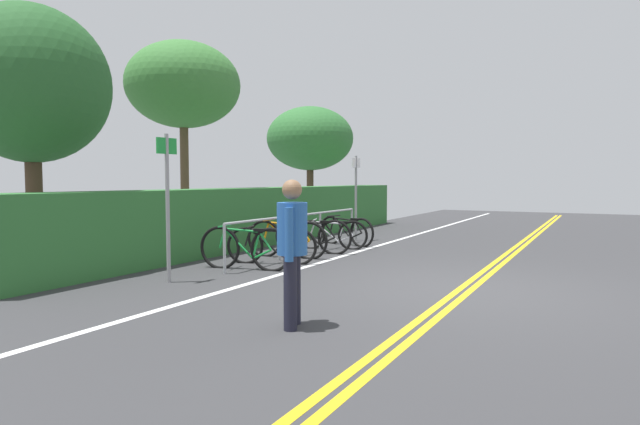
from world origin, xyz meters
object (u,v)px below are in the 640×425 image
object	(u,v)px
bicycle_5	(346,231)
tree_far_right	(310,139)
tree_near_left	(31,85)
sign_post_far	(356,190)
bicycle_3	(313,236)
sign_post_near	(167,194)
bike_rack	(301,224)
bicycle_4	(332,235)
tree_mid	(183,86)
pedestrian	(292,244)
bicycle_1	(272,246)
bicycle_0	(245,248)
bicycle_2	(287,239)

from	to	relation	value
bicycle_5	tree_far_right	bearing A→B (deg)	36.92
tree_far_right	tree_near_left	bearing A→B (deg)	-176.10
sign_post_far	bicycle_3	bearing A→B (deg)	-176.45
bicycle_5	sign_post_near	size ratio (longest dim) A/B	0.72
bike_rack	bicycle_4	xyz separation A→B (m)	(1.14, -0.13, -0.31)
tree_mid	tree_far_right	distance (m)	6.67
tree_far_right	pedestrian	bearing A→B (deg)	-151.49
tree_far_right	bicycle_1	bearing A→B (deg)	-155.13
bicycle_1	sign_post_near	size ratio (longest dim) A/B	0.73
bicycle_0	bicycle_1	bearing A→B (deg)	-4.72
pedestrian	sign_post_near	world-z (taller)	sign_post_near
bicycle_5	pedestrian	size ratio (longest dim) A/B	1.04
bicycle_2	tree_mid	size ratio (longest dim) A/B	0.36
bicycle_0	bicycle_1	world-z (taller)	bicycle_0
pedestrian	sign_post_near	distance (m)	3.18
sign_post_near	sign_post_far	bearing A→B (deg)	-2.01
bicycle_4	tree_mid	distance (m)	5.16
bicycle_3	pedestrian	distance (m)	5.65
bicycle_1	bicycle_4	distance (m)	2.39
bicycle_2	tree_near_left	bearing A→B (deg)	138.40
bicycle_4	tree_near_left	world-z (taller)	tree_near_left
bicycle_4	tree_mid	size ratio (longest dim) A/B	0.32
bicycle_2	pedestrian	distance (m)	5.03
bicycle_4	sign_post_far	world-z (taller)	sign_post_far
bike_rack	pedestrian	bearing A→B (deg)	-150.67
bicycle_2	pedestrian	bearing A→B (deg)	-147.46
pedestrian	sign_post_far	distance (m)	8.03
bicycle_3	bicycle_0	bearing A→B (deg)	178.81
bicycle_1	bicycle_2	size ratio (longest dim) A/B	0.93
bicycle_3	tree_mid	size ratio (longest dim) A/B	0.35
bicycle_4	bicycle_0	bearing A→B (deg)	178.30
sign_post_near	bicycle_4	bearing A→B (deg)	-5.25
bicycle_5	sign_post_far	distance (m)	1.37
bike_rack	tree_mid	size ratio (longest dim) A/B	1.03
bicycle_4	sign_post_near	distance (m)	4.75
bicycle_0	bicycle_4	distance (m)	3.13
bicycle_2	pedestrian	xyz separation A→B (m)	(-4.22, -2.69, 0.52)
bicycle_2	bicycle_4	distance (m)	1.61
bicycle_2	bike_rack	bearing A→B (deg)	-8.43
bicycle_0	sign_post_far	xyz separation A→B (m)	(4.87, 0.11, 0.94)
bicycle_0	bicycle_5	world-z (taller)	bicycle_0
pedestrian	tree_near_left	xyz separation A→B (m)	(0.88, 5.65, 2.25)
bicycle_0	bicycle_2	bearing A→B (deg)	4.01
tree_near_left	pedestrian	bearing A→B (deg)	-98.87
bicycle_5	pedestrian	xyz separation A→B (m)	(-6.61, -2.52, 0.55)
bicycle_3	pedestrian	size ratio (longest dim) A/B	1.08
sign_post_far	tree_mid	size ratio (longest dim) A/B	0.44
bicycle_0	bicycle_4	bearing A→B (deg)	-1.70
pedestrian	tree_mid	distance (m)	8.59
bicycle_0	bicycle_3	distance (m)	2.34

